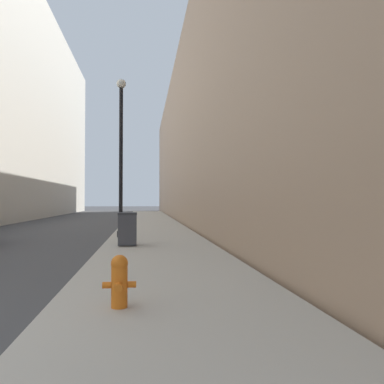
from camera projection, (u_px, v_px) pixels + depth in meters
The scene contains 5 objects.
sidewalk_right at pixel (152, 227), 21.71m from camera, with size 3.77×60.00×0.15m.
building_right_stone at pixel (248, 141), 30.82m from camera, with size 12.00×60.00×13.02m.
fire_hydrant at pixel (119, 280), 5.23m from camera, with size 0.47×0.35×0.73m.
trash_bin at pixel (127, 229), 12.37m from camera, with size 0.61×0.65×1.10m.
lamppost at pixel (121, 149), 15.27m from camera, with size 0.38×0.38×6.47m.
Camera 1 is at (4.72, -3.87, 1.65)m, focal length 35.00 mm.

